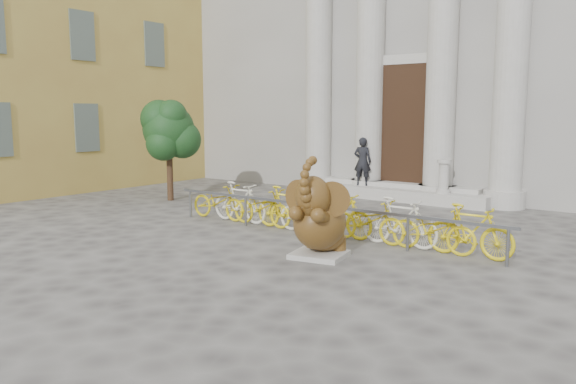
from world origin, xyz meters
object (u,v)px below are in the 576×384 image
Objects in this scene: bike_rack at (324,213)px; tree at (169,131)px; pedestrian at (362,161)px; elephant_statue at (319,221)px.

bike_rack is 2.72× the size of tree.
bike_rack is at bearing 97.16° from pedestrian.
tree is at bearing 30.51° from pedestrian.
pedestrian is at bearing 111.34° from bike_rack.
pedestrian is at bearing 102.50° from elephant_statue.
elephant_statue reaches higher than pedestrian.
elephant_statue is 8.01m from pedestrian.
bike_rack is 6.87m from tree.
bike_rack is at bearing -11.62° from tree.
tree reaches higher than elephant_statue.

